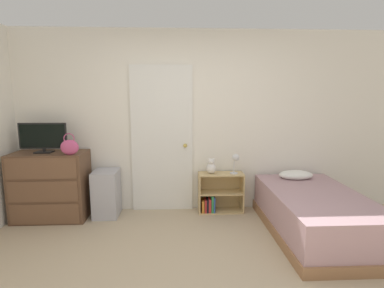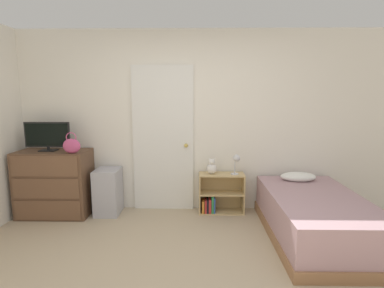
{
  "view_description": "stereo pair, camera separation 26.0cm",
  "coord_description": "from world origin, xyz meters",
  "px_view_note": "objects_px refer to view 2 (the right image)",
  "views": [
    {
      "loc": [
        -0.13,
        -2.25,
        1.65
      ],
      "look_at": [
        0.07,
        1.73,
        1.0
      ],
      "focal_mm": 28.0,
      "sensor_mm": 36.0,
      "label": 1
    },
    {
      "loc": [
        0.13,
        -2.26,
        1.65
      ],
      "look_at": [
        0.07,
        1.73,
        1.0
      ],
      "focal_mm": 28.0,
      "sensor_mm": 36.0,
      "label": 2
    }
  ],
  "objects_px": {
    "storage_bin": "(108,191)",
    "tv": "(47,136)",
    "dresser": "(55,183)",
    "handbag": "(72,146)",
    "bed": "(315,217)",
    "teddy_bear": "(212,167)",
    "bookshelf": "(218,195)",
    "desk_lamp": "(236,160)"
  },
  "relations": [
    {
      "from": "bookshelf",
      "to": "teddy_bear",
      "type": "bearing_deg",
      "value": -175.23
    },
    {
      "from": "storage_bin",
      "to": "tv",
      "type": "bearing_deg",
      "value": -176.06
    },
    {
      "from": "teddy_bear",
      "to": "desk_lamp",
      "type": "height_order",
      "value": "desk_lamp"
    },
    {
      "from": "bookshelf",
      "to": "teddy_bear",
      "type": "distance_m",
      "value": 0.43
    },
    {
      "from": "dresser",
      "to": "bed",
      "type": "height_order",
      "value": "dresser"
    },
    {
      "from": "desk_lamp",
      "to": "bookshelf",
      "type": "bearing_deg",
      "value": 168.84
    },
    {
      "from": "bed",
      "to": "dresser",
      "type": "bearing_deg",
      "value": 169.2
    },
    {
      "from": "storage_bin",
      "to": "teddy_bear",
      "type": "xyz_separation_m",
      "value": [
        1.45,
        0.07,
        0.34
      ]
    },
    {
      "from": "handbag",
      "to": "teddy_bear",
      "type": "height_order",
      "value": "handbag"
    },
    {
      "from": "teddy_bear",
      "to": "handbag",
      "type": "bearing_deg",
      "value": -170.89
    },
    {
      "from": "storage_bin",
      "to": "desk_lamp",
      "type": "relative_size",
      "value": 2.25
    },
    {
      "from": "bookshelf",
      "to": "desk_lamp",
      "type": "distance_m",
      "value": 0.58
    },
    {
      "from": "handbag",
      "to": "bookshelf",
      "type": "height_order",
      "value": "handbag"
    },
    {
      "from": "storage_bin",
      "to": "teddy_bear",
      "type": "distance_m",
      "value": 1.49
    },
    {
      "from": "handbag",
      "to": "desk_lamp",
      "type": "relative_size",
      "value": 0.97
    },
    {
      "from": "desk_lamp",
      "to": "bed",
      "type": "xyz_separation_m",
      "value": [
        0.83,
        -0.72,
        -0.51
      ]
    },
    {
      "from": "tv",
      "to": "bed",
      "type": "xyz_separation_m",
      "value": [
        3.39,
        -0.64,
        -0.86
      ]
    },
    {
      "from": "storage_bin",
      "to": "desk_lamp",
      "type": "height_order",
      "value": "desk_lamp"
    },
    {
      "from": "handbag",
      "to": "teddy_bear",
      "type": "xyz_separation_m",
      "value": [
        1.83,
        0.29,
        -0.35
      ]
    },
    {
      "from": "teddy_bear",
      "to": "dresser",
      "type": "bearing_deg",
      "value": -176.73
    },
    {
      "from": "teddy_bear",
      "to": "bed",
      "type": "distance_m",
      "value": 1.45
    },
    {
      "from": "desk_lamp",
      "to": "bed",
      "type": "distance_m",
      "value": 1.21
    },
    {
      "from": "handbag",
      "to": "desk_lamp",
      "type": "xyz_separation_m",
      "value": [
        2.17,
        0.26,
        -0.24
      ]
    },
    {
      "from": "dresser",
      "to": "tv",
      "type": "bearing_deg",
      "value": 179.0
    },
    {
      "from": "storage_bin",
      "to": "bed",
      "type": "xyz_separation_m",
      "value": [
        2.62,
        -0.69,
        -0.06
      ]
    },
    {
      "from": "bookshelf",
      "to": "bed",
      "type": "distance_m",
      "value": 1.32
    },
    {
      "from": "teddy_bear",
      "to": "bed",
      "type": "height_order",
      "value": "teddy_bear"
    },
    {
      "from": "tv",
      "to": "bed",
      "type": "height_order",
      "value": "tv"
    },
    {
      "from": "tv",
      "to": "bookshelf",
      "type": "distance_m",
      "value": 2.48
    },
    {
      "from": "tv",
      "to": "dresser",
      "type": "bearing_deg",
      "value": -1.0
    },
    {
      "from": "bookshelf",
      "to": "tv",
      "type": "bearing_deg",
      "value": -176.77
    },
    {
      "from": "bookshelf",
      "to": "bed",
      "type": "relative_size",
      "value": 0.35
    },
    {
      "from": "handbag",
      "to": "bookshelf",
      "type": "bearing_deg",
      "value": 8.89
    },
    {
      "from": "tv",
      "to": "desk_lamp",
      "type": "bearing_deg",
      "value": 1.89
    },
    {
      "from": "bed",
      "to": "bookshelf",
      "type": "bearing_deg",
      "value": 144.31
    },
    {
      "from": "dresser",
      "to": "bookshelf",
      "type": "xyz_separation_m",
      "value": [
        2.27,
        0.13,
        -0.21
      ]
    },
    {
      "from": "teddy_bear",
      "to": "tv",
      "type": "bearing_deg",
      "value": -176.83
    },
    {
      "from": "handbag",
      "to": "storage_bin",
      "type": "distance_m",
      "value": 0.82
    },
    {
      "from": "dresser",
      "to": "handbag",
      "type": "bearing_deg",
      "value": -26.57
    },
    {
      "from": "bed",
      "to": "storage_bin",
      "type": "bearing_deg",
      "value": 165.24
    },
    {
      "from": "tv",
      "to": "storage_bin",
      "type": "bearing_deg",
      "value": 3.94
    },
    {
      "from": "tv",
      "to": "handbag",
      "type": "bearing_deg",
      "value": -23.39
    }
  ]
}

